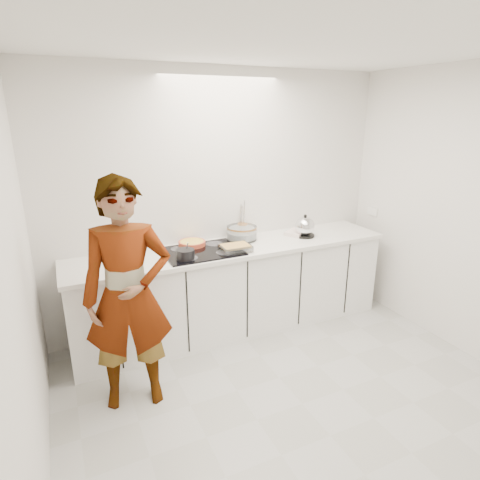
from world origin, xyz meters
name	(u,v)px	position (x,y,z in m)	size (l,w,h in m)	color
floor	(302,404)	(0.00, 0.00, 0.00)	(3.60, 3.20, 0.00)	#B3B3B0
ceiling	(324,37)	(0.00, 0.00, 2.60)	(3.60, 3.20, 0.00)	white
wall_back	(222,201)	(0.00, 1.60, 1.30)	(3.60, 0.00, 2.60)	silver
wall_left	(13,296)	(-1.80, 0.00, 1.30)	(0.00, 3.20, 2.60)	silver
base_cabinets	(235,290)	(0.00, 1.28, 0.43)	(3.20, 0.58, 0.87)	white
countertop	(235,248)	(0.00, 1.28, 0.89)	(3.24, 0.64, 0.04)	white
hob	(202,251)	(-0.35, 1.26, 0.92)	(0.72, 0.54, 0.01)	black
tart_dish	(192,243)	(-0.39, 1.45, 0.95)	(0.30, 0.30, 0.04)	#C4472B
saucepan	(185,254)	(-0.56, 1.11, 0.97)	(0.18, 0.18, 0.16)	black
baking_dish	(235,247)	(-0.06, 1.13, 0.95)	(0.29, 0.22, 0.06)	silver
mixing_bowl	(242,234)	(0.15, 1.44, 0.98)	(0.39, 0.39, 0.14)	silver
tea_towel	(296,233)	(0.77, 1.36, 0.93)	(0.25, 0.18, 0.04)	white
kettle	(305,227)	(0.81, 1.27, 1.01)	(0.25, 0.25, 0.24)	black
utensil_crock	(242,230)	(0.21, 1.55, 0.98)	(0.11, 0.11, 0.13)	orange
cook	(128,296)	(-1.15, 0.63, 0.89)	(0.65, 0.43, 1.78)	white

